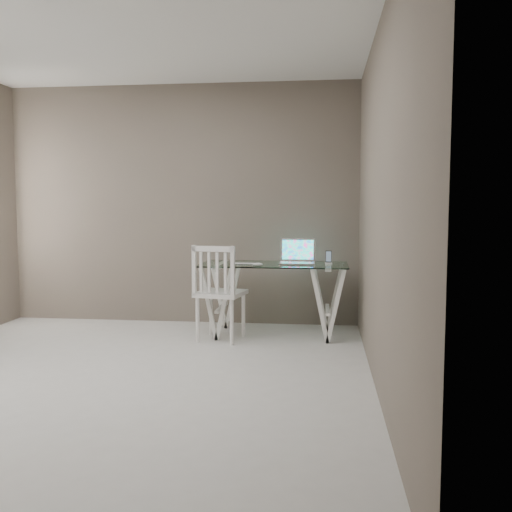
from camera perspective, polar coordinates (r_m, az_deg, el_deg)
The scene contains 7 objects.
room at distance 4.48m, azimuth -15.39°, elevation 9.71°, with size 4.50×4.52×2.71m.
desk at distance 5.89m, azimuth 1.80°, elevation -4.29°, with size 1.50×0.70×0.75m.
chair at distance 5.61m, azimuth -3.83°, elevation -3.27°, with size 0.51×0.51×0.96m.
laptop at distance 5.89m, azimuth 4.17°, elevation -0.14°, with size 0.36×0.30×0.25m.
keyboard at distance 5.81m, azimuth -1.23°, elevation -0.77°, with size 0.25×0.11×0.01m, color silver.
mouse at distance 5.63m, azimuth 0.18°, elevation -0.83°, with size 0.10×0.06×0.03m, color silver.
phone_dock at distance 5.86m, azimuth 7.27°, elevation -0.42°, with size 0.07×0.07×0.14m.
Camera 1 is at (1.61, -4.12, 1.34)m, focal length 40.00 mm.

